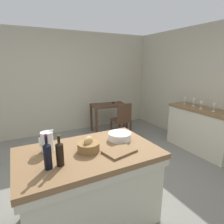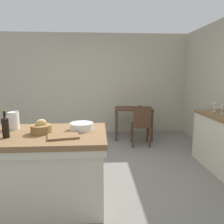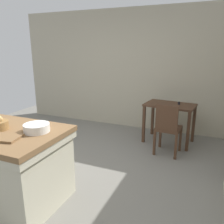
{
  "view_description": "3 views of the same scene",
  "coord_description": "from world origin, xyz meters",
  "px_view_note": "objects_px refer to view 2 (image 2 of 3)",
  "views": [
    {
      "loc": [
        -1.09,
        -2.35,
        1.8
      ],
      "look_at": [
        0.49,
        0.67,
        0.92
      ],
      "focal_mm": 30.14,
      "sensor_mm": 36.0,
      "label": 1
    },
    {
      "loc": [
        0.21,
        -2.96,
        1.56
      ],
      "look_at": [
        0.44,
        0.49,
        0.93
      ],
      "focal_mm": 33.17,
      "sensor_mm": 36.0,
      "label": 2
    },
    {
      "loc": [
        1.7,
        -2.34,
        1.78
      ],
      "look_at": [
        0.48,
        0.53,
        0.91
      ],
      "focal_mm": 36.9,
      "sensor_mm": 36.0,
      "label": 3
    }
  ],
  "objects_px": {
    "wash_bowl": "(82,126)",
    "bread_basket": "(41,128)",
    "pitcher": "(14,120)",
    "wine_glass_right": "(222,107)",
    "wooden_chair": "(141,124)",
    "wine_bottle_dark": "(5,127)",
    "writing_desk": "(134,113)",
    "cutting_board": "(64,136)",
    "island_table": "(44,165)",
    "wine_glass_far_right": "(215,106)"
  },
  "relations": [
    {
      "from": "island_table",
      "to": "wash_bowl",
      "type": "xyz_separation_m",
      "value": [
        0.46,
        0.11,
        0.45
      ]
    },
    {
      "from": "island_table",
      "to": "wine_glass_right",
      "type": "height_order",
      "value": "wine_glass_right"
    },
    {
      "from": "wine_bottle_dark",
      "to": "cutting_board",
      "type": "bearing_deg",
      "value": -2.58
    },
    {
      "from": "wooden_chair",
      "to": "wine_glass_far_right",
      "type": "xyz_separation_m",
      "value": [
        1.15,
        -0.82,
        0.52
      ]
    },
    {
      "from": "bread_basket",
      "to": "wine_glass_far_right",
      "type": "bearing_deg",
      "value": 22.75
    },
    {
      "from": "writing_desk",
      "to": "wash_bowl",
      "type": "xyz_separation_m",
      "value": [
        -1.06,
        -2.42,
        0.29
      ]
    },
    {
      "from": "island_table",
      "to": "writing_desk",
      "type": "height_order",
      "value": "island_table"
    },
    {
      "from": "pitcher",
      "to": "wine_glass_right",
      "type": "height_order",
      "value": "pitcher"
    },
    {
      "from": "island_table",
      "to": "wine_bottle_dark",
      "type": "xyz_separation_m",
      "value": [
        -0.33,
        -0.16,
        0.53
      ]
    },
    {
      "from": "island_table",
      "to": "wine_glass_far_right",
      "type": "height_order",
      "value": "wine_glass_far_right"
    },
    {
      "from": "wine_bottle_dark",
      "to": "wine_glass_right",
      "type": "relative_size",
      "value": 1.84
    },
    {
      "from": "wooden_chair",
      "to": "pitcher",
      "type": "height_order",
      "value": "pitcher"
    },
    {
      "from": "wash_bowl",
      "to": "bread_basket",
      "type": "bearing_deg",
      "value": -165.43
    },
    {
      "from": "wooden_chair",
      "to": "cutting_board",
      "type": "relative_size",
      "value": 2.73
    },
    {
      "from": "wine_glass_right",
      "to": "wine_glass_far_right",
      "type": "xyz_separation_m",
      "value": [
        -0.0,
        0.23,
        -0.01
      ]
    },
    {
      "from": "wash_bowl",
      "to": "bread_basket",
      "type": "height_order",
      "value": "bread_basket"
    },
    {
      "from": "cutting_board",
      "to": "wine_glass_far_right",
      "type": "distance_m",
      "value": 2.79
    },
    {
      "from": "wooden_chair",
      "to": "bread_basket",
      "type": "height_order",
      "value": "bread_basket"
    },
    {
      "from": "writing_desk",
      "to": "wash_bowl",
      "type": "relative_size",
      "value": 3.37
    },
    {
      "from": "cutting_board",
      "to": "wine_glass_right",
      "type": "distance_m",
      "value": 2.69
    },
    {
      "from": "wine_glass_right",
      "to": "wine_glass_far_right",
      "type": "bearing_deg",
      "value": 90.54
    },
    {
      "from": "wine_glass_right",
      "to": "wine_bottle_dark",
      "type": "bearing_deg",
      "value": -160.81
    },
    {
      "from": "bread_basket",
      "to": "wine_bottle_dark",
      "type": "height_order",
      "value": "wine_bottle_dark"
    },
    {
      "from": "island_table",
      "to": "wooden_chair",
      "type": "relative_size",
      "value": 1.67
    },
    {
      "from": "wooden_chair",
      "to": "writing_desk",
      "type": "bearing_deg",
      "value": 97.15
    },
    {
      "from": "bread_basket",
      "to": "wooden_chair",
      "type": "bearing_deg",
      "value": 51.09
    },
    {
      "from": "wine_bottle_dark",
      "to": "wine_glass_right",
      "type": "height_order",
      "value": "wine_bottle_dark"
    },
    {
      "from": "bread_basket",
      "to": "wine_glass_right",
      "type": "distance_m",
      "value": 2.89
    },
    {
      "from": "writing_desk",
      "to": "wine_bottle_dark",
      "type": "height_order",
      "value": "wine_bottle_dark"
    },
    {
      "from": "bread_basket",
      "to": "wine_bottle_dark",
      "type": "relative_size",
      "value": 0.78
    },
    {
      "from": "pitcher",
      "to": "bread_basket",
      "type": "distance_m",
      "value": 0.44
    },
    {
      "from": "pitcher",
      "to": "wine_glass_right",
      "type": "bearing_deg",
      "value": 12.85
    },
    {
      "from": "cutting_board",
      "to": "writing_desk",
      "type": "bearing_deg",
      "value": 65.49
    },
    {
      "from": "island_table",
      "to": "wash_bowl",
      "type": "distance_m",
      "value": 0.65
    },
    {
      "from": "pitcher",
      "to": "cutting_board",
      "type": "relative_size",
      "value": 0.79
    },
    {
      "from": "bread_basket",
      "to": "writing_desk",
      "type": "bearing_deg",
      "value": 59.06
    },
    {
      "from": "wine_bottle_dark",
      "to": "wine_glass_far_right",
      "type": "relative_size",
      "value": 2.01
    },
    {
      "from": "island_table",
      "to": "bread_basket",
      "type": "bearing_deg",
      "value": -92.5
    },
    {
      "from": "island_table",
      "to": "cutting_board",
      "type": "bearing_deg",
      "value": -33.83
    },
    {
      "from": "wooden_chair",
      "to": "wine_glass_right",
      "type": "xyz_separation_m",
      "value": [
        1.15,
        -1.05,
        0.53
      ]
    },
    {
      "from": "wine_glass_right",
      "to": "pitcher",
      "type": "bearing_deg",
      "value": -167.15
    },
    {
      "from": "island_table",
      "to": "writing_desk",
      "type": "relative_size",
      "value": 1.57
    },
    {
      "from": "writing_desk",
      "to": "bread_basket",
      "type": "distance_m",
      "value": 2.97
    },
    {
      "from": "cutting_board",
      "to": "wine_bottle_dark",
      "type": "height_order",
      "value": "wine_bottle_dark"
    },
    {
      "from": "writing_desk",
      "to": "cutting_board",
      "type": "bearing_deg",
      "value": -114.51
    },
    {
      "from": "writing_desk",
      "to": "bread_basket",
      "type": "xyz_separation_m",
      "value": [
        -1.52,
        -2.53,
        0.31
      ]
    },
    {
      "from": "island_table",
      "to": "bread_basket",
      "type": "height_order",
      "value": "bread_basket"
    },
    {
      "from": "wooden_chair",
      "to": "cutting_board",
      "type": "bearing_deg",
      "value": -121.34
    },
    {
      "from": "wash_bowl",
      "to": "wine_glass_far_right",
      "type": "bearing_deg",
      "value": 24.29
    },
    {
      "from": "wooden_chair",
      "to": "wine_bottle_dark",
      "type": "bearing_deg",
      "value": -132.24
    }
  ]
}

